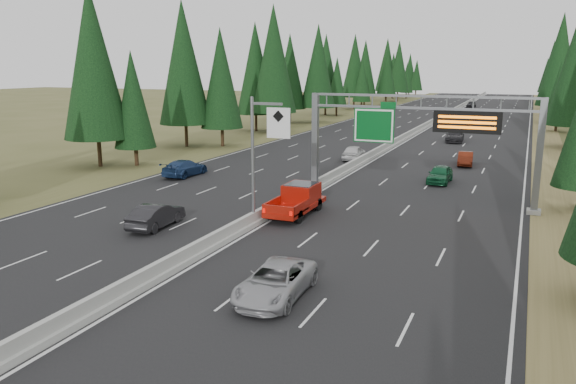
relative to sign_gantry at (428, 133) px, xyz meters
name	(u,v)px	position (x,y,z in m)	size (l,w,h in m)	color
road	(417,133)	(-8.92, 45.12, -5.23)	(32.00, 260.00, 0.08)	black
shoulder_right	(547,139)	(8.88, 45.12, -5.24)	(3.60, 260.00, 0.06)	olive
shoulder_left	(308,128)	(-26.72, 45.12, -5.24)	(3.60, 260.00, 0.06)	#4A4D24
median_barrier	(417,130)	(-8.92, 45.12, -4.85)	(0.70, 260.00, 0.85)	gray
sign_gantry	(428,133)	(0.00, 0.00, 0.00)	(16.75, 0.98, 7.80)	slate
hov_sign_pole	(261,153)	(-8.33, -9.92, -0.54)	(2.80, 0.50, 8.00)	slate
tree_row_left	(267,71)	(-31.30, 39.41, 3.87)	(11.47, 240.86, 18.81)	black
silver_minivan	(276,281)	(-2.97, -19.60, -4.46)	(2.40, 5.22, 1.45)	#9F9FA3
red_pickup	(299,198)	(-7.42, -6.05, -4.09)	(2.17, 6.08, 1.98)	black
car_ahead_green	(440,174)	(-0.16, 8.22, -4.45)	(1.75, 4.34, 1.48)	#114D2B
car_ahead_dkred	(465,159)	(0.89, 18.12, -4.52)	(1.42, 4.06, 1.34)	#601D0D
car_ahead_dkgrey	(455,136)	(-2.39, 36.38, -4.41)	(2.19, 5.39, 1.57)	black
car_ahead_white	(470,115)	(-3.96, 72.11, -4.55)	(2.12, 4.61, 1.28)	silver
car_ahead_far	(471,104)	(-6.81, 103.22, -4.43)	(1.80, 4.48, 1.53)	black
car_onc_near	(156,215)	(-14.27, -12.64, -4.44)	(1.58, 4.53, 1.49)	black
car_onc_blue	(185,168)	(-21.95, 2.16, -4.44)	(2.11, 5.18, 1.50)	navy
car_onc_white	(354,153)	(-10.42, 16.89, -4.40)	(1.87, 4.64, 1.58)	silver
car_onc_far	(367,113)	(-22.80, 66.76, -4.39)	(2.65, 5.76, 1.60)	black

